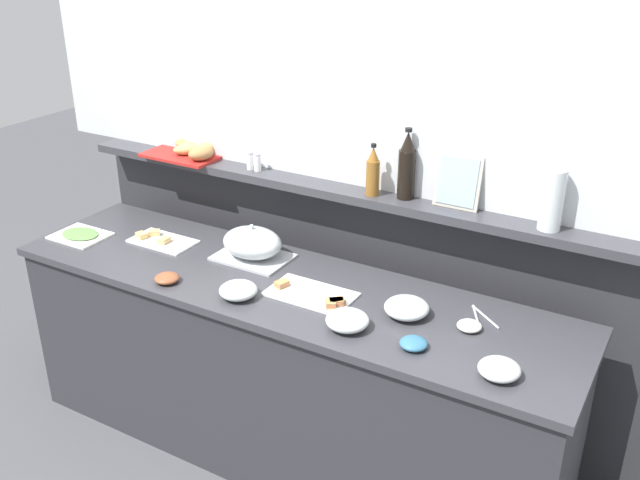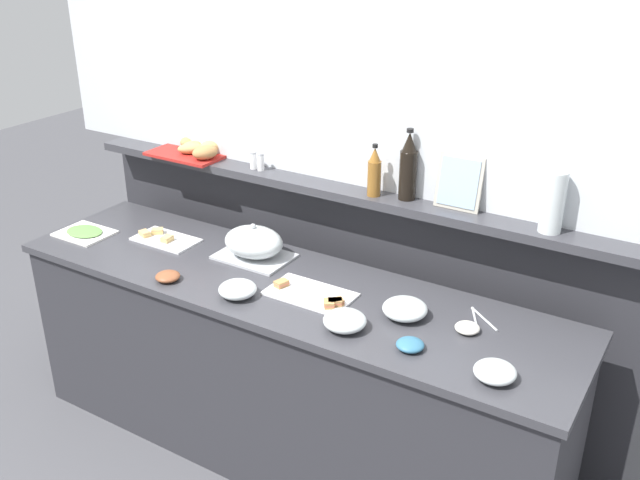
{
  "view_description": "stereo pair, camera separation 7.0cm",
  "coord_description": "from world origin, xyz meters",
  "px_view_note": "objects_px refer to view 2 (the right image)",
  "views": [
    {
      "loc": [
        1.49,
        -2.25,
        2.34
      ],
      "look_at": [
        0.12,
        0.1,
        1.09
      ],
      "focal_mm": 40.0,
      "sensor_mm": 36.0,
      "label": 1
    },
    {
      "loc": [
        1.55,
        -2.22,
        2.34
      ],
      "look_at": [
        0.12,
        0.1,
        1.09
      ],
      "focal_mm": 40.0,
      "sensor_mm": 36.0,
      "label": 2
    }
  ],
  "objects_px": {
    "condiment_bowl_teal": "(168,276)",
    "vinegar_bottle_amber": "(374,173)",
    "sandwich_platter_rear": "(164,238)",
    "glass_bowl_medium": "(345,321)",
    "sandwich_platter_side": "(312,295)",
    "water_carafe": "(553,202)",
    "condiment_bowl_red": "(410,345)",
    "pepper_shaker": "(261,162)",
    "glass_bowl_small": "(238,290)",
    "serving_cloche": "(254,243)",
    "glass_bowl_extra": "(495,372)",
    "cold_cuts_platter": "(85,232)",
    "wine_bottle_dark": "(408,168)",
    "salt_shaker": "(253,160)",
    "condiment_bowl_dark": "(467,328)",
    "serving_tongs": "(479,319)",
    "bread_basket": "(196,150)",
    "glass_bowl_large": "(405,309)",
    "framed_picture": "(459,183)"
  },
  "relations": [
    {
      "from": "condiment_bowl_teal",
      "to": "vinegar_bottle_amber",
      "type": "height_order",
      "value": "vinegar_bottle_amber"
    },
    {
      "from": "sandwich_platter_rear",
      "to": "glass_bowl_medium",
      "type": "bearing_deg",
      "value": -11.76
    },
    {
      "from": "sandwich_platter_side",
      "to": "water_carafe",
      "type": "bearing_deg",
      "value": 30.32
    },
    {
      "from": "condiment_bowl_red",
      "to": "pepper_shaker",
      "type": "bearing_deg",
      "value": 150.88
    },
    {
      "from": "condiment_bowl_red",
      "to": "glass_bowl_small",
      "type": "bearing_deg",
      "value": -178.97
    },
    {
      "from": "sandwich_platter_rear",
      "to": "condiment_bowl_red",
      "type": "xyz_separation_m",
      "value": [
        1.42,
        -0.24,
        0.01
      ]
    },
    {
      "from": "serving_cloche",
      "to": "condiment_bowl_red",
      "type": "xyz_separation_m",
      "value": [
        0.93,
        -0.31,
        -0.05
      ]
    },
    {
      "from": "glass_bowl_extra",
      "to": "water_carafe",
      "type": "height_order",
      "value": "water_carafe"
    },
    {
      "from": "cold_cuts_platter",
      "to": "glass_bowl_medium",
      "type": "xyz_separation_m",
      "value": [
        1.53,
        -0.09,
        0.02
      ]
    },
    {
      "from": "sandwich_platter_side",
      "to": "wine_bottle_dark",
      "type": "xyz_separation_m",
      "value": [
        0.18,
        0.5,
        0.44
      ]
    },
    {
      "from": "glass_bowl_medium",
      "to": "salt_shaker",
      "type": "height_order",
      "value": "salt_shaker"
    },
    {
      "from": "glass_bowl_small",
      "to": "condiment_bowl_dark",
      "type": "xyz_separation_m",
      "value": [
        0.91,
        0.24,
        -0.01
      ]
    },
    {
      "from": "serving_tongs",
      "to": "condiment_bowl_dark",
      "type": "bearing_deg",
      "value": -95.59
    },
    {
      "from": "cold_cuts_platter",
      "to": "bread_basket",
      "type": "bearing_deg",
      "value": 61.99
    },
    {
      "from": "serving_cloche",
      "to": "glass_bowl_medium",
      "type": "relative_size",
      "value": 2.02
    },
    {
      "from": "serving_cloche",
      "to": "vinegar_bottle_amber",
      "type": "bearing_deg",
      "value": 32.08
    },
    {
      "from": "glass_bowl_large",
      "to": "glass_bowl_medium",
      "type": "xyz_separation_m",
      "value": [
        -0.16,
        -0.2,
        -0.0
      ]
    },
    {
      "from": "bread_basket",
      "to": "glass_bowl_extra",
      "type": "bearing_deg",
      "value": -19.12
    },
    {
      "from": "cold_cuts_platter",
      "to": "framed_picture",
      "type": "xyz_separation_m",
      "value": [
        1.7,
        0.57,
        0.41
      ]
    },
    {
      "from": "glass_bowl_large",
      "to": "sandwich_platter_rear",
      "type": "bearing_deg",
      "value": 178.18
    },
    {
      "from": "condiment_bowl_red",
      "to": "wine_bottle_dark",
      "type": "distance_m",
      "value": 0.84
    },
    {
      "from": "wine_bottle_dark",
      "to": "salt_shaker",
      "type": "height_order",
      "value": "wine_bottle_dark"
    },
    {
      "from": "glass_bowl_small",
      "to": "salt_shaker",
      "type": "relative_size",
      "value": 1.84
    },
    {
      "from": "bread_basket",
      "to": "glass_bowl_small",
      "type": "bearing_deg",
      "value": -40.56
    },
    {
      "from": "sandwich_platter_side",
      "to": "water_carafe",
      "type": "xyz_separation_m",
      "value": [
        0.81,
        0.47,
        0.42
      ]
    },
    {
      "from": "serving_cloche",
      "to": "condiment_bowl_teal",
      "type": "bearing_deg",
      "value": -116.4
    },
    {
      "from": "salt_shaker",
      "to": "vinegar_bottle_amber",
      "type": "bearing_deg",
      "value": -1.09
    },
    {
      "from": "sandwich_platter_rear",
      "to": "glass_bowl_extra",
      "type": "xyz_separation_m",
      "value": [
        1.75,
        -0.26,
        0.02
      ]
    },
    {
      "from": "glass_bowl_large",
      "to": "bread_basket",
      "type": "bearing_deg",
      "value": 163.16
    },
    {
      "from": "water_carafe",
      "to": "condiment_bowl_red",
      "type": "bearing_deg",
      "value": -115.74
    },
    {
      "from": "glass_bowl_small",
      "to": "condiment_bowl_red",
      "type": "bearing_deg",
      "value": 1.03
    },
    {
      "from": "sandwich_platter_side",
      "to": "framed_picture",
      "type": "distance_m",
      "value": 0.77
    },
    {
      "from": "glass_bowl_large",
      "to": "salt_shaker",
      "type": "distance_m",
      "value": 1.15
    },
    {
      "from": "salt_shaker",
      "to": "condiment_bowl_red",
      "type": "bearing_deg",
      "value": -28.18
    },
    {
      "from": "sandwich_platter_side",
      "to": "serving_cloche",
      "type": "distance_m",
      "value": 0.46
    },
    {
      "from": "vinegar_bottle_amber",
      "to": "salt_shaker",
      "type": "xyz_separation_m",
      "value": [
        -0.67,
        0.01,
        -0.06
      ]
    },
    {
      "from": "serving_cloche",
      "to": "bread_basket",
      "type": "relative_size",
      "value": 0.81
    },
    {
      "from": "glass_bowl_large",
      "to": "condiment_bowl_dark",
      "type": "distance_m",
      "value": 0.25
    },
    {
      "from": "glass_bowl_medium",
      "to": "pepper_shaker",
      "type": "distance_m",
      "value": 1.08
    },
    {
      "from": "glass_bowl_medium",
      "to": "salt_shaker",
      "type": "bearing_deg",
      "value": 144.83
    },
    {
      "from": "condiment_bowl_teal",
      "to": "serving_tongs",
      "type": "relative_size",
      "value": 0.63
    },
    {
      "from": "sandwich_platter_side",
      "to": "condiment_bowl_red",
      "type": "distance_m",
      "value": 0.53
    },
    {
      "from": "sandwich_platter_side",
      "to": "bread_basket",
      "type": "xyz_separation_m",
      "value": [
        -1.01,
        0.48,
        0.33
      ]
    },
    {
      "from": "serving_cloche",
      "to": "condiment_bowl_teal",
      "type": "relative_size",
      "value": 3.18
    },
    {
      "from": "glass_bowl_large",
      "to": "salt_shaker",
      "type": "xyz_separation_m",
      "value": [
        -1.03,
        0.42,
        0.32
      ]
    },
    {
      "from": "glass_bowl_extra",
      "to": "condiment_bowl_dark",
      "type": "distance_m",
      "value": 0.3
    },
    {
      "from": "condiment_bowl_dark",
      "to": "bread_basket",
      "type": "distance_m",
      "value": 1.73
    },
    {
      "from": "cold_cuts_platter",
      "to": "salt_shaker",
      "type": "distance_m",
      "value": 0.91
    },
    {
      "from": "glass_bowl_medium",
      "to": "framed_picture",
      "type": "distance_m",
      "value": 0.78
    },
    {
      "from": "condiment_bowl_red",
      "to": "serving_cloche",
      "type": "bearing_deg",
      "value": 161.45
    }
  ]
}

